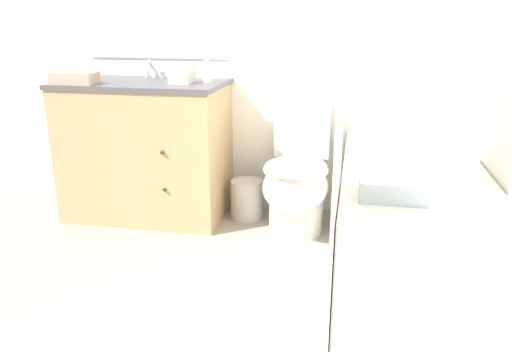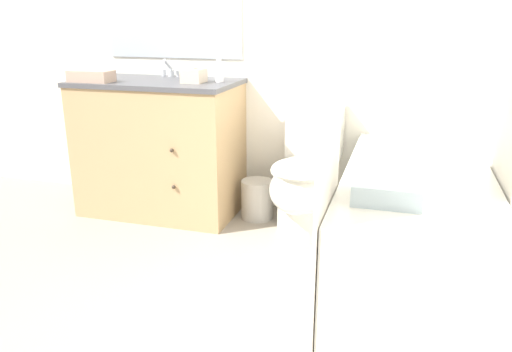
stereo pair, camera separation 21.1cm
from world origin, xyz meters
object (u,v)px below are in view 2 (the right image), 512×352
object	(u,v)px
soap_dispenser	(219,71)
bath_towel_folded	(387,191)
tissue_box	(194,75)
wastebasket	(257,199)
bath_mat	(289,277)
sink_faucet	(171,71)
toilet	(305,181)
hand_towel_folded	(91,76)
bathtub	(413,227)
vanity_cabinet	(160,146)

from	to	relation	value
soap_dispenser	bath_towel_folded	xyz separation A→B (m)	(1.08, -0.96, -0.35)
soap_dispenser	bath_towel_folded	distance (m)	1.49
tissue_box	wastebasket	bearing A→B (deg)	12.64
tissue_box	bath_mat	bearing A→B (deg)	-40.21
bath_mat	soap_dispenser	bearing A→B (deg)	131.32
sink_faucet	bath_towel_folded	world-z (taller)	sink_faucet
toilet	hand_towel_folded	xyz separation A→B (m)	(-1.35, -0.11, 0.59)
toilet	bath_mat	bearing A→B (deg)	-85.78
sink_faucet	toilet	world-z (taller)	sink_faucet
hand_towel_folded	bath_towel_folded	world-z (taller)	hand_towel_folded
bathtub	bath_mat	size ratio (longest dim) A/B	2.68
sink_faucet	wastebasket	xyz separation A→B (m)	(0.66, -0.16, -0.80)
tissue_box	bath_mat	xyz separation A→B (m)	(0.77, -0.65, -0.93)
tissue_box	bath_towel_folded	xyz separation A→B (m)	(1.23, -0.90, -0.33)
wastebasket	bath_mat	world-z (taller)	wastebasket
toilet	tissue_box	bearing A→B (deg)	176.15
vanity_cabinet	bath_mat	distance (m)	1.34
tissue_box	soap_dispenser	distance (m)	0.16
bathtub	vanity_cabinet	bearing A→B (deg)	162.66
toilet	wastebasket	size ratio (longest dim) A/B	2.98
vanity_cabinet	hand_towel_folded	size ratio (longest dim) A/B	3.86
vanity_cabinet	wastebasket	bearing A→B (deg)	3.86
bath_towel_folded	bath_mat	world-z (taller)	bath_towel_folded
bathtub	soap_dispenser	world-z (taller)	soap_dispenser
sink_faucet	bathtub	distance (m)	1.90
toilet	hand_towel_folded	bearing A→B (deg)	-175.55
tissue_box	bath_mat	world-z (taller)	tissue_box
sink_faucet	wastebasket	distance (m)	1.05
soap_dispenser	bath_mat	xyz separation A→B (m)	(0.63, -0.71, -0.95)
vanity_cabinet	bath_mat	xyz separation A→B (m)	(1.05, -0.69, -0.45)
vanity_cabinet	hand_towel_folded	distance (m)	0.62
soap_dispenser	toilet	bearing A→B (deg)	-10.70
hand_towel_folded	bath_towel_folded	size ratio (longest dim) A/B	1.00
sink_faucet	toilet	size ratio (longest dim) A/B	0.18
vanity_cabinet	tissue_box	world-z (taller)	tissue_box
soap_dispenser	hand_towel_folded	bearing A→B (deg)	-164.36
hand_towel_folded	bath_mat	distance (m)	1.75
bathtub	soap_dispenser	bearing A→B (deg)	156.34
bath_mat	sink_faucet	bearing A→B (deg)	139.38
toilet	wastebasket	xyz separation A→B (m)	(-0.34, 0.14, -0.20)
bath_towel_folded	wastebasket	bearing A→B (deg)	130.45
vanity_cabinet	hand_towel_folded	world-z (taller)	hand_towel_folded
toilet	bath_towel_folded	distance (m)	1.02
wastebasket	soap_dispenser	distance (m)	0.86
hand_towel_folded	sink_faucet	bearing A→B (deg)	49.29
hand_towel_folded	bath_mat	size ratio (longest dim) A/B	0.46
bath_towel_folded	bath_mat	xyz separation A→B (m)	(-0.45, 0.25, -0.60)
bath_mat	wastebasket	bearing A→B (deg)	117.74
toilet	bath_mat	world-z (taller)	toilet
tissue_box	bath_mat	distance (m)	1.37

